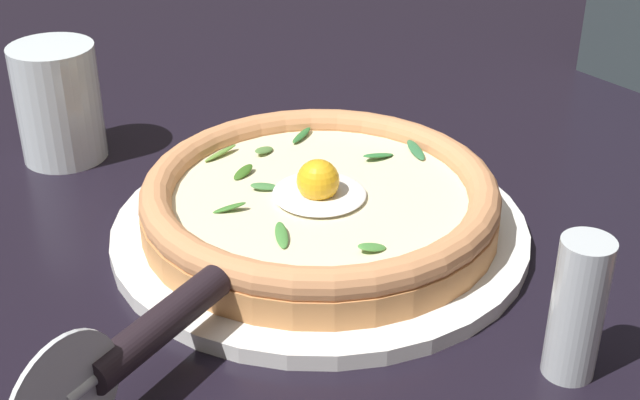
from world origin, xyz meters
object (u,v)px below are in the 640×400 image
pepper_shaker (577,309)px  pizza_cutter (136,344)px  pizza (320,200)px  drinking_glass (60,111)px

pepper_shaker → pizza_cutter: bearing=-122.4°
pizza → pizza_cutter: pizza_cutter is taller
pizza → pepper_shaker: size_ratio=2.85×
pizza_cutter → drinking_glass: (-0.33, 0.10, 0.00)m
pizza_cutter → drinking_glass: size_ratio=1.57×
pizza_cutter → pepper_shaker: bearing=57.6°
pizza → pepper_shaker: (0.22, 0.02, 0.01)m
drinking_glass → pizza: bearing=21.4°
drinking_glass → pepper_shaker: (0.46, 0.12, 0.00)m
pizza → pizza_cutter: (0.08, -0.19, 0.01)m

